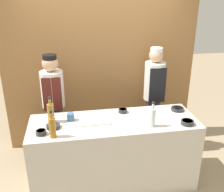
# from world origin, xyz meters

# --- Properties ---
(ground_plane) EXTENTS (14.00, 14.00, 0.00)m
(ground_plane) POSITION_xyz_m (0.00, 0.00, 0.00)
(ground_plane) COLOR tan
(cabinet_wall) EXTENTS (3.05, 0.18, 2.40)m
(cabinet_wall) POSITION_xyz_m (0.00, 1.20, 1.20)
(cabinet_wall) COLOR olive
(cabinet_wall) RESTS_ON ground_plane
(counter) EXTENTS (2.09, 0.73, 0.95)m
(counter) POSITION_xyz_m (0.00, 0.00, 0.47)
(counter) COLOR beige
(counter) RESTS_ON ground_plane
(sauce_bowl_purple) EXTENTS (0.17, 0.17, 0.04)m
(sauce_bowl_purple) POSITION_xyz_m (0.90, 0.16, 0.97)
(sauce_bowl_purple) COLOR #2D2D2D
(sauce_bowl_purple) RESTS_ON counter
(sauce_bowl_orange) EXTENTS (0.11, 0.11, 0.05)m
(sauce_bowl_orange) POSITION_xyz_m (-0.87, -0.18, 0.98)
(sauce_bowl_orange) COLOR #2D2D2D
(sauce_bowl_orange) RESTS_ON counter
(sauce_bowl_yellow) EXTENTS (0.16, 0.16, 0.04)m
(sauce_bowl_yellow) POSITION_xyz_m (-0.74, -0.04, 0.97)
(sauce_bowl_yellow) COLOR #2D2D2D
(sauce_bowl_yellow) RESTS_ON counter
(sauce_bowl_brown) EXTENTS (0.16, 0.16, 0.05)m
(sauce_bowl_brown) POSITION_xyz_m (0.86, -0.23, 0.98)
(sauce_bowl_brown) COLOR #2D2D2D
(sauce_bowl_brown) RESTS_ON counter
(sauce_bowl_white) EXTENTS (0.12, 0.12, 0.05)m
(sauce_bowl_white) POSITION_xyz_m (0.16, 0.23, 0.98)
(sauce_bowl_white) COLOR #2D2D2D
(sauce_bowl_white) RESTS_ON counter
(cutting_board) EXTENTS (0.38, 0.22, 0.02)m
(cutting_board) POSITION_xyz_m (-0.24, 0.03, 0.96)
(cutting_board) COLOR white
(cutting_board) RESTS_ON counter
(bottle_clear) EXTENTS (0.07, 0.07, 0.32)m
(bottle_clear) POSITION_xyz_m (0.42, -0.20, 1.07)
(bottle_clear) COLOR silver
(bottle_clear) RESTS_ON counter
(bottle_vinegar) EXTENTS (0.08, 0.08, 0.33)m
(bottle_vinegar) POSITION_xyz_m (-0.76, 0.12, 1.08)
(bottle_vinegar) COLOR olive
(bottle_vinegar) RESTS_ON counter
(bottle_amber) EXTENTS (0.07, 0.07, 0.32)m
(bottle_amber) POSITION_xyz_m (-0.73, -0.25, 1.07)
(bottle_amber) COLOR #9E661E
(bottle_amber) RESTS_ON counter
(cup_blue) EXTENTS (0.09, 0.09, 0.09)m
(cup_blue) POSITION_xyz_m (-0.53, 0.11, 0.99)
(cup_blue) COLOR #386093
(cup_blue) RESTS_ON counter
(chef_left) EXTENTS (0.33, 0.33, 1.64)m
(chef_left) POSITION_xyz_m (-0.76, 0.75, 0.91)
(chef_left) COLOR #28282D
(chef_left) RESTS_ON ground_plane
(chef_right) EXTENTS (0.31, 0.31, 1.68)m
(chef_right) POSITION_xyz_m (0.76, 0.75, 0.93)
(chef_right) COLOR #28282D
(chef_right) RESTS_ON ground_plane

